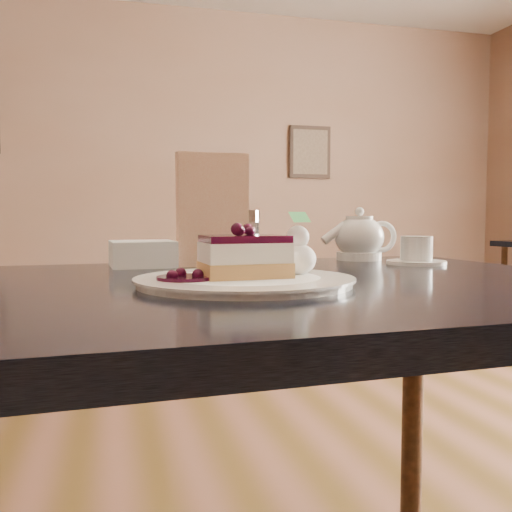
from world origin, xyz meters
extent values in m
cube|color=#8A6956|center=(0.00, 5.00, 1.50)|extent=(8.00, 0.02, 3.00)
cube|color=black|center=(1.80, 4.97, 1.60)|extent=(0.45, 0.03, 0.55)
cube|color=black|center=(-0.10, 0.10, 0.79)|extent=(1.35, 0.95, 0.04)
cylinder|color=#482513|center=(0.47, 0.50, 0.39)|extent=(0.05, 0.05, 0.77)
cylinder|color=white|center=(-0.09, 0.04, 0.82)|extent=(0.33, 0.33, 0.01)
cube|color=#E7A44F|center=(-0.09, 0.04, 0.84)|extent=(0.14, 0.10, 0.02)
cube|color=white|center=(-0.09, 0.04, 0.86)|extent=(0.13, 0.10, 0.03)
cube|color=#3E0425|center=(-0.09, 0.04, 0.89)|extent=(0.13, 0.10, 0.01)
ellipsoid|color=white|center=(0.00, 0.06, 0.85)|extent=(0.06, 0.06, 0.05)
cylinder|color=#3E0425|center=(-0.18, 0.03, 0.83)|extent=(0.09, 0.09, 0.01)
cylinder|color=white|center=(0.37, 0.32, 0.82)|extent=(0.13, 0.13, 0.01)
cylinder|color=white|center=(0.37, 0.32, 0.85)|extent=(0.07, 0.07, 0.05)
ellipsoid|color=white|center=(0.29, 0.47, 0.86)|extent=(0.12, 0.12, 0.10)
cylinder|color=white|center=(0.29, 0.47, 0.92)|extent=(0.07, 0.07, 0.01)
cylinder|color=white|center=(0.21, 0.47, 0.86)|extent=(0.07, 0.02, 0.06)
cube|color=#FFDCB6|center=(-0.08, 0.39, 0.93)|extent=(0.15, 0.04, 0.24)
cylinder|color=white|center=(0.01, 0.45, 0.86)|extent=(0.06, 0.06, 0.09)
cylinder|color=silver|center=(0.01, 0.45, 0.92)|extent=(0.07, 0.07, 0.03)
cube|color=white|center=(-0.23, 0.42, 0.84)|extent=(0.14, 0.14, 0.05)
cylinder|color=#482513|center=(2.56, 2.82, 0.35)|extent=(0.04, 0.04, 0.70)
camera|label=1|loc=(-0.29, -0.80, 0.92)|focal=40.00mm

